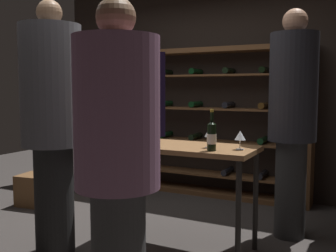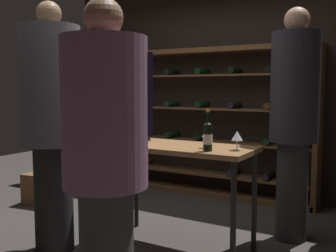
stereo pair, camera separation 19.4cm
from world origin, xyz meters
TOP-DOWN VIEW (x-y plane):
  - ground_plane at (0.00, 0.00)m, footprint 9.89×9.89m
  - back_wall at (0.00, 1.94)m, footprint 4.58×0.10m
  - wine_rack at (-0.17, 1.73)m, footprint 2.92×0.32m
  - tasting_table at (0.42, 0.01)m, footprint 1.30×0.58m
  - person_host_in_suit at (0.58, -1.14)m, footprint 0.49×0.49m
  - person_bystander_dark_jacket at (1.22, 0.69)m, footprint 0.43×0.43m
  - person_guest_plum_blouse at (-0.45, -0.58)m, footprint 0.49×0.49m
  - wine_crate at (-1.57, 0.36)m, footprint 0.52×0.40m
  - wine_bottle_green_slim at (0.77, -0.16)m, footprint 0.07×0.07m
  - wine_bottle_gold_foil at (0.03, 0.12)m, footprint 0.08×0.08m
  - wine_glass_stemmed_left at (0.70, -0.03)m, footprint 0.08×0.08m
  - wine_glass_stemmed_right at (0.95, -0.01)m, footprint 0.09×0.09m

SIDE VIEW (x-z plane):
  - ground_plane at x=0.00m, z-range 0.00..0.00m
  - wine_crate at x=-1.57m, z-range 0.00..0.36m
  - tasting_table at x=0.42m, z-range 0.35..1.24m
  - wine_rack at x=-0.17m, z-range 0.00..1.87m
  - wine_glass_stemmed_right at x=0.95m, z-range 0.92..1.07m
  - wine_bottle_green_slim at x=0.77m, z-range 0.85..1.17m
  - wine_glass_stemmed_left at x=0.70m, z-range 0.93..1.09m
  - wine_bottle_gold_foil at x=0.03m, z-range 0.84..1.20m
  - person_host_in_suit at x=0.58m, z-range 0.09..1.96m
  - person_guest_plum_blouse at x=-0.45m, z-range 0.11..2.18m
  - person_bystander_dark_jacket at x=1.22m, z-range 0.12..2.19m
  - back_wall at x=0.00m, z-range 0.00..2.92m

